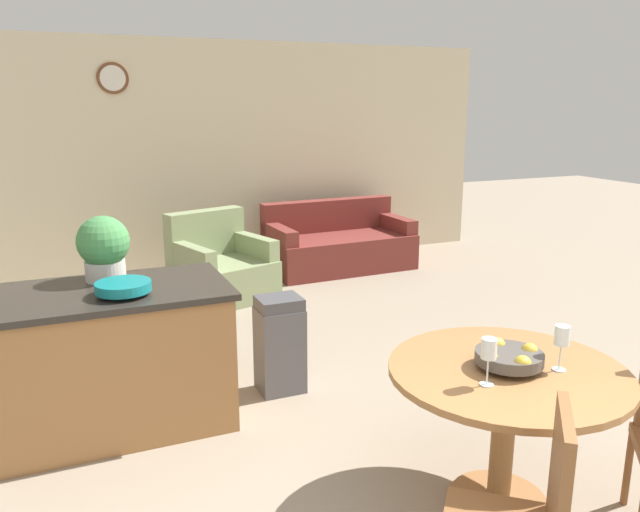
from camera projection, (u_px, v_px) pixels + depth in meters
wall_back at (182, 157)px, 7.35m from camera, size 8.00×0.09×2.70m
dining_table at (506, 400)px, 3.03m from camera, size 1.15×1.15×0.74m
fruit_bowl at (509, 357)px, 2.98m from camera, size 0.32×0.32×0.11m
wine_glass_left at (489, 351)px, 2.77m from camera, size 0.07×0.07×0.22m
wine_glass_right at (562, 337)px, 2.93m from camera, size 0.07×0.07×0.22m
kitchen_island at (114, 359)px, 3.84m from camera, size 1.41×0.81×0.90m
teal_bowl at (123, 287)px, 3.61m from camera, size 0.32×0.32×0.08m
potted_plant at (104, 247)px, 3.88m from camera, size 0.32×0.32×0.41m
trash_bin at (280, 345)px, 4.35m from camera, size 0.31×0.27×0.69m
couch at (338, 246)px, 7.61m from camera, size 1.76×0.93×0.81m
armchair at (221, 269)px, 6.48m from camera, size 1.09×1.08×0.88m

